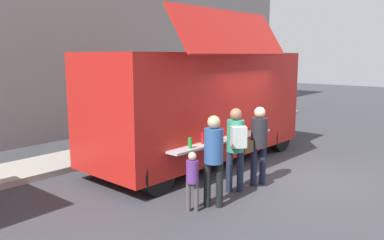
# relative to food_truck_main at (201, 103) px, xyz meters

# --- Properties ---
(ground_plane) EXTENTS (60.00, 60.00, 0.00)m
(ground_plane) POSITION_rel_food_truck_main_xyz_m (0.30, -2.58, -1.61)
(ground_plane) COLOR #38383D
(curb_strip) EXTENTS (28.00, 1.60, 0.15)m
(curb_strip) POSITION_rel_food_truck_main_xyz_m (-4.00, 2.62, -1.54)
(curb_strip) COLOR #9E998E
(curb_strip) RESTS_ON ground
(food_truck_main) EXTENTS (6.54, 3.12, 3.90)m
(food_truck_main) POSITION_rel_food_truck_main_xyz_m (0.00, 0.00, 0.00)
(food_truck_main) COLOR red
(food_truck_main) RESTS_ON ground
(trash_bin) EXTENTS (0.60, 0.60, 1.05)m
(trash_bin) POSITION_rel_food_truck_main_xyz_m (3.82, 2.32, -1.09)
(trash_bin) COLOR #2B653A
(trash_bin) RESTS_ON ground
(customer_front_ordering) EXTENTS (0.56, 0.43, 1.77)m
(customer_front_ordering) POSITION_rel_food_truck_main_xyz_m (-0.67, -2.19, -0.56)
(customer_front_ordering) COLOR #1D213B
(customer_front_ordering) RESTS_ON ground
(customer_mid_with_backpack) EXTENTS (0.55, 0.56, 1.80)m
(customer_mid_with_backpack) POSITION_rel_food_truck_main_xyz_m (-1.40, -2.08, -0.51)
(customer_mid_with_backpack) COLOR #1D253A
(customer_mid_with_backpack) RESTS_ON ground
(customer_rear_waiting) EXTENTS (0.36, 0.36, 1.78)m
(customer_rear_waiting) POSITION_rel_food_truck_main_xyz_m (-2.34, -2.22, -0.55)
(customer_rear_waiting) COLOR black
(customer_rear_waiting) RESTS_ON ground
(child_near_queue) EXTENTS (0.23, 0.23, 1.14)m
(child_near_queue) POSITION_rel_food_truck_main_xyz_m (-2.77, -2.06, -0.93)
(child_near_queue) COLOR #4D4545
(child_near_queue) RESTS_ON ground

